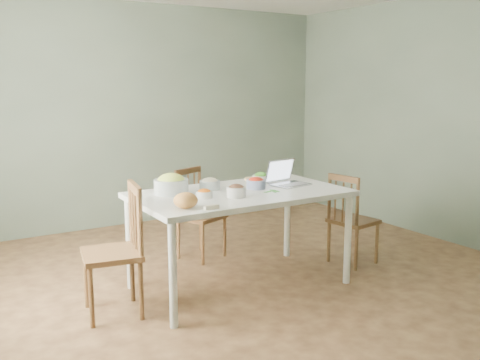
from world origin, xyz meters
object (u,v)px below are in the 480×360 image
dining_table (240,239)px  bread_boule (186,200)px  bowl_squash (171,184)px  laptop (291,173)px  chair_left (111,251)px  chair_far (201,214)px  chair_right (353,219)px

dining_table → bread_boule: bearing=-155.2°
bread_boule → bowl_squash: bearing=76.8°
bowl_squash → laptop: laptop is taller
bowl_squash → bread_boule: bearing=-103.2°
laptop → bread_boule: bearing=-174.8°
dining_table → bowl_squash: bowl_squash is taller
bowl_squash → chair_left: bearing=-161.1°
bread_boule → laptop: size_ratio=0.56×
dining_table → chair_far: 0.86m
dining_table → bowl_squash: 0.77m
dining_table → chair_right: size_ratio=2.01×
chair_far → chair_left: chair_left is taller
bread_boule → chair_right: bearing=7.2°
chair_far → laptop: (0.47, -0.86, 0.50)m
chair_far → chair_left: bearing=-166.7°
dining_table → chair_right: 1.26m
chair_far → bread_boule: bearing=-143.7°
dining_table → chair_right: bearing=-2.8°
chair_far → bowl_squash: (-0.60, -0.63, 0.47)m
bread_boule → bowl_squash: 0.54m
chair_left → laptop: bearing=99.5°
dining_table → laptop: laptop is taller
chair_left → bread_boule: bearing=66.0°
chair_right → bread_boule: bread_boule is taller
laptop → chair_right: bearing=-13.5°
dining_table → chair_far: size_ratio=1.98×
chair_left → bowl_squash: (0.60, 0.20, 0.42)m
chair_far → bread_boule: bread_boule is taller
chair_far → bowl_squash: 0.99m
chair_far → chair_right: 1.50m
dining_table → laptop: (0.53, -0.00, 0.53)m
bread_boule → chair_far: bearing=57.9°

